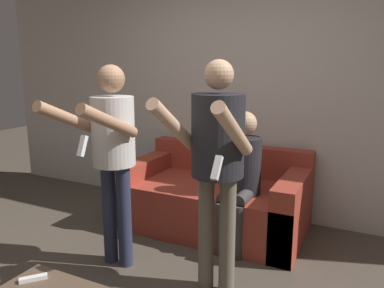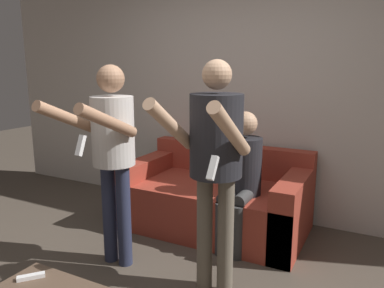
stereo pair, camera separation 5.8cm
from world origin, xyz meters
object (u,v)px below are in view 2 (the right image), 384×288
(person_standing_left, at_px, (112,144))
(person_standing_right, at_px, (215,152))
(remote_far, at_px, (31,277))
(couch, at_px, (216,200))
(person_seated, at_px, (241,173))

(person_standing_left, bearing_deg, person_standing_right, 0.27)
(person_standing_left, relative_size, remote_far, 11.46)
(couch, xyz_separation_m, person_standing_left, (-0.43, -1.01, 0.70))
(person_standing_left, bearing_deg, couch, 67.13)
(person_standing_left, bearing_deg, remote_far, -83.16)
(person_standing_right, xyz_separation_m, remote_far, (-0.75, -0.88, -0.63))
(person_standing_right, bearing_deg, person_standing_left, -179.73)
(couch, distance_m, person_standing_left, 1.30)
(person_standing_right, relative_size, person_seated, 1.36)
(person_standing_left, bearing_deg, person_seated, 45.49)
(couch, height_order, person_standing_left, person_standing_left)
(person_standing_right, bearing_deg, remote_far, -130.13)
(person_seated, height_order, remote_far, person_seated)
(couch, distance_m, person_seated, 0.56)
(remote_far, bearing_deg, person_seated, 68.37)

